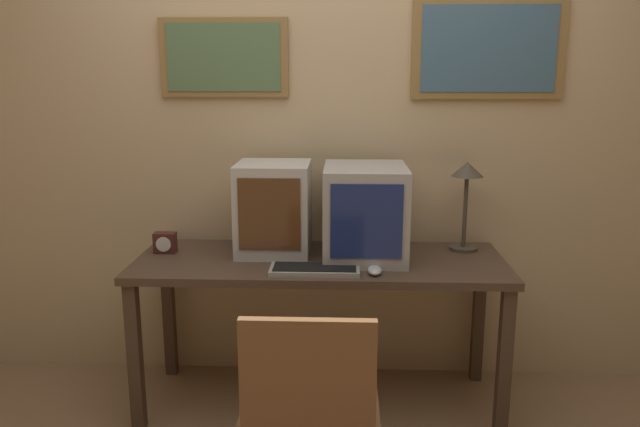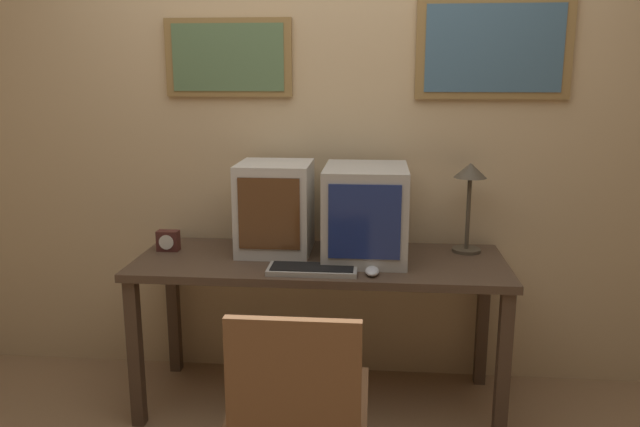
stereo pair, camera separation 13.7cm
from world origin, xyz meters
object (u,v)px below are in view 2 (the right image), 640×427
Objects in this scene: monitor_right at (365,212)px; keyboard_main at (312,269)px; desk_lamp at (470,185)px; office_chair at (301,426)px; mouse_near_keyboard at (372,271)px; desk_clock at (168,241)px; monitor_left at (275,208)px.

keyboard_main is (-0.22, -0.25, -0.20)m from monitor_right.
office_chair is (-0.69, -0.98, -0.71)m from desk_lamp.
desk_lamp is at bearing 41.44° from mouse_near_keyboard.
office_chair is at bearing -88.14° from keyboard_main.
monitor_right is 4.47× the size of desk_clock.
desk_lamp is at bearing 15.33° from monitor_right.
desk_clock is (-0.95, 0.02, -0.16)m from monitor_right.
monitor_right is at bearing 97.91° from mouse_near_keyboard.
monitor_right is at bearing -7.81° from monitor_left.
monitor_right is at bearing 48.47° from keyboard_main.
mouse_near_keyboard is 0.74m from office_chair.
mouse_near_keyboard is at bearing -138.56° from desk_lamp.
desk_lamp is (0.49, 0.13, 0.11)m from monitor_right.
keyboard_main is 0.71m from office_chair.
desk_clock is at bearing 130.96° from office_chair.
mouse_near_keyboard is at bearing -82.09° from monitor_right.
monitor_right is 1.08× the size of desk_lamp.
desk_clock is at bearing 178.65° from monitor_right.
monitor_right is at bearing -1.35° from desk_clock.
keyboard_main is 3.65× the size of mouse_near_keyboard.
desk_lamp reaches higher than office_chair.
desk_lamp reaches higher than keyboard_main.
desk_clock is at bearing 159.57° from keyboard_main.
desk_clock is at bearing -175.59° from desk_lamp.
monitor_left is 1.11m from office_chair.
monitor_right reaches higher than desk_clock.
office_chair reaches higher than mouse_near_keyboard.
desk_clock is (-0.99, 0.29, 0.03)m from mouse_near_keyboard.
monitor_left is 0.60m from mouse_near_keyboard.
monitor_left is at bearing 104.26° from office_chair.
mouse_near_keyboard is at bearing -3.07° from keyboard_main.
office_chair is at bearing -103.49° from monitor_right.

